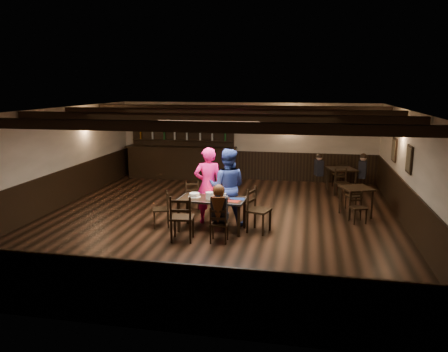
% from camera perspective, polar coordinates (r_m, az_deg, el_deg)
% --- Properties ---
extents(ground, '(10.00, 10.00, 0.00)m').
position_cam_1_polar(ground, '(10.86, -0.95, -5.83)').
color(ground, black).
rests_on(ground, ground).
extents(room_shell, '(9.02, 10.02, 2.71)m').
position_cam_1_polar(room_shell, '(10.50, -0.89, 3.34)').
color(room_shell, beige).
rests_on(room_shell, ground).
extents(dining_table, '(1.55, 0.83, 0.75)m').
position_cam_1_polar(dining_table, '(9.99, -1.57, -3.42)').
color(dining_table, black).
rests_on(dining_table, ground).
extents(chair_near_left, '(0.52, 0.50, 1.02)m').
position_cam_1_polar(chair_near_left, '(9.31, -5.58, -5.08)').
color(chair_near_left, black).
rests_on(chair_near_left, ground).
extents(chair_near_right, '(0.39, 0.37, 0.80)m').
position_cam_1_polar(chair_near_right, '(9.23, -0.70, -6.01)').
color(chair_near_right, black).
rests_on(chair_near_right, ground).
extents(chair_end_left, '(0.49, 0.50, 0.84)m').
position_cam_1_polar(chair_end_left, '(10.40, -7.84, -3.92)').
color(chair_end_left, black).
rests_on(chair_end_left, ground).
extents(chair_end_right, '(0.57, 0.59, 1.01)m').
position_cam_1_polar(chair_end_right, '(9.95, 4.14, -3.96)').
color(chair_end_right, black).
rests_on(chair_end_right, ground).
extents(chair_far_pushed, '(0.50, 0.49, 0.81)m').
position_cam_1_polar(chair_far_pushed, '(11.52, -4.10, -2.39)').
color(chair_far_pushed, black).
rests_on(chair_far_pushed, ground).
extents(woman_pink, '(0.78, 0.63, 1.85)m').
position_cam_1_polar(woman_pink, '(10.50, -2.08, -1.23)').
color(woman_pink, '#FF2180').
rests_on(woman_pink, ground).
extents(man_blue, '(0.92, 0.73, 1.84)m').
position_cam_1_polar(man_blue, '(10.36, 0.43, -1.44)').
color(man_blue, navy).
rests_on(man_blue, ground).
extents(seated_person, '(0.34, 0.51, 0.83)m').
position_cam_1_polar(seated_person, '(9.17, -0.66, -3.74)').
color(seated_person, black).
rests_on(seated_person, ground).
extents(cake, '(0.29, 0.29, 0.09)m').
position_cam_1_polar(cake, '(10.13, -3.89, -2.50)').
color(cake, white).
rests_on(cake, dining_table).
extents(plate_stack_a, '(0.18, 0.18, 0.17)m').
position_cam_1_polar(plate_stack_a, '(9.87, -1.89, -2.59)').
color(plate_stack_a, white).
rests_on(plate_stack_a, dining_table).
extents(plate_stack_b, '(0.15, 0.15, 0.18)m').
position_cam_1_polar(plate_stack_b, '(9.99, -0.57, -2.39)').
color(plate_stack_b, white).
rests_on(plate_stack_b, dining_table).
extents(tea_light, '(0.06, 0.06, 0.06)m').
position_cam_1_polar(tea_light, '(10.08, -1.15, -2.64)').
color(tea_light, '#A5A8AD').
rests_on(tea_light, dining_table).
extents(salt_shaker, '(0.04, 0.04, 0.09)m').
position_cam_1_polar(salt_shaker, '(9.83, 0.39, -2.87)').
color(salt_shaker, silver).
rests_on(salt_shaker, dining_table).
extents(pepper_shaker, '(0.03, 0.03, 0.08)m').
position_cam_1_polar(pepper_shaker, '(9.80, 0.62, -2.96)').
color(pepper_shaker, '#A5A8AD').
rests_on(pepper_shaker, dining_table).
extents(drink_glass, '(0.07, 0.07, 0.12)m').
position_cam_1_polar(drink_glass, '(9.99, 0.08, -2.57)').
color(drink_glass, silver).
rests_on(drink_glass, dining_table).
extents(menu_red, '(0.35, 0.28, 0.00)m').
position_cam_1_polar(menu_red, '(9.76, 1.11, -3.25)').
color(menu_red, maroon).
rests_on(menu_red, dining_table).
extents(menu_blue, '(0.35, 0.25, 0.00)m').
position_cam_1_polar(menu_blue, '(9.93, 1.72, -3.00)').
color(menu_blue, navy).
rests_on(menu_blue, dining_table).
extents(bar_counter, '(3.94, 0.70, 2.20)m').
position_cam_1_polar(bar_counter, '(15.71, -5.59, 2.35)').
color(bar_counter, black).
rests_on(bar_counter, ground).
extents(back_table_a, '(0.91, 0.91, 0.75)m').
position_cam_1_polar(back_table_a, '(11.57, 16.90, -1.96)').
color(back_table_a, black).
rests_on(back_table_a, ground).
extents(back_table_b, '(1.01, 1.01, 0.75)m').
position_cam_1_polar(back_table_b, '(14.06, 15.08, 0.56)').
color(back_table_b, black).
rests_on(back_table_b, ground).
extents(bg_patron_left, '(0.30, 0.39, 0.71)m').
position_cam_1_polar(bg_patron_left, '(14.15, 12.30, 1.47)').
color(bg_patron_left, black).
rests_on(bg_patron_left, ground).
extents(bg_patron_right, '(0.30, 0.41, 0.77)m').
position_cam_1_polar(bg_patron_right, '(14.13, 17.67, 1.30)').
color(bg_patron_right, black).
rests_on(bg_patron_right, ground).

